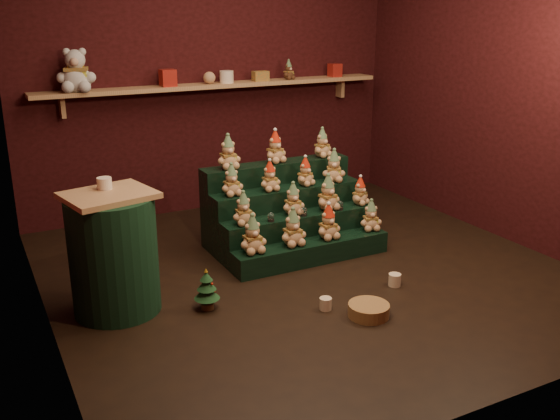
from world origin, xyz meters
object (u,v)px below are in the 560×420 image
snow_globe_a (271,217)px  side_table (114,254)px  wicker_basket (369,310)px  mug_left (326,304)px  brown_bear (289,70)px  snow_globe_c (340,205)px  mini_christmas_tree (207,289)px  riser_tier_front (312,252)px  white_bear (75,64)px  snow_globe_b (304,211)px  mug_right (395,280)px

snow_globe_a → side_table: (-1.36, -0.28, 0.03)m
side_table → wicker_basket: side_table is taller
mug_left → brown_bear: size_ratio=0.45×
snow_globe_c → mini_christmas_tree: size_ratio=0.27×
riser_tier_front → snow_globe_c: bearing=23.4°
white_bear → brown_bear: 2.16m
snow_globe_a → snow_globe_b: size_ratio=0.97×
riser_tier_front → mini_christmas_tree: 1.17m
riser_tier_front → mini_christmas_tree: bearing=-159.8°
mug_left → wicker_basket: 0.31m
mug_left → wicker_basket: (0.21, -0.22, 0.00)m
mug_left → brown_bear: brown_bear is taller
mini_christmas_tree → mug_left: mini_christmas_tree is taller
brown_bear → riser_tier_front: bearing=-128.0°
snow_globe_c → mug_right: snow_globe_c is taller
mug_left → white_bear: (-1.14, 2.47, 1.52)m
snow_globe_a → brown_bear: (0.97, 1.51, 1.02)m
snow_globe_c → riser_tier_front: bearing=-156.6°
mug_right → brown_bear: 2.76m
side_table → brown_bear: 3.10m
mug_right → mini_christmas_tree: bearing=168.1°
side_table → wicker_basket: (1.52, -0.90, -0.38)m
snow_globe_b → wicker_basket: (-0.14, -1.18, -0.36)m
side_table → white_bear: size_ratio=1.80×
white_bear → side_table: bearing=-78.9°
snow_globe_a → mini_christmas_tree: snow_globe_a is taller
riser_tier_front → snow_globe_a: bearing=152.2°
riser_tier_front → snow_globe_c: snow_globe_c is taller
riser_tier_front → snow_globe_a: 0.46m
mug_left → brown_bear: 3.00m
mini_christmas_tree → wicker_basket: bearing=-32.9°
wicker_basket → white_bear: bearing=116.6°
snow_globe_b → wicker_basket: size_ratio=0.28×
side_table → mug_left: 1.52m
riser_tier_front → snow_globe_a: (-0.30, 0.16, 0.31)m
snow_globe_b → wicker_basket: snow_globe_b is taller
mug_left → wicker_basket: size_ratio=0.31×
mug_right → brown_bear: bearing=82.0°
mug_left → mug_right: bearing=7.9°
riser_tier_front → wicker_basket: 1.03m
snow_globe_a → mug_right: size_ratio=0.80×
snow_globe_b → snow_globe_c: 0.36m
snow_globe_c → wicker_basket: (-0.51, -1.18, -0.36)m
mug_right → brown_bear: brown_bear is taller
riser_tier_front → brown_bear: (0.67, 1.67, 1.33)m
side_table → mini_christmas_tree: (0.57, -0.28, -0.28)m
snow_globe_b → wicker_basket: bearing=-96.9°
mug_right → brown_bear: (0.34, 2.38, 1.37)m
brown_bear → side_table: bearing=-158.6°
mini_christmas_tree → mug_left: 0.85m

